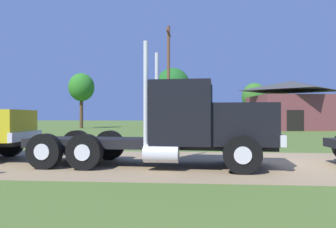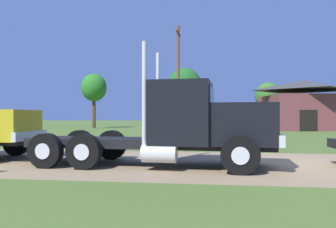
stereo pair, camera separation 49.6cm
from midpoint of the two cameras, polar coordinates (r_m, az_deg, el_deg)
name	(u,v)px [view 1 (the left image)]	position (r m, az deg, el deg)	size (l,w,h in m)	color
ground_plane	(289,164)	(11.46, 19.16, -8.25)	(200.00, 200.00, 0.00)	#4F6829
dirt_track	(289,164)	(11.46, 19.16, -8.23)	(120.00, 6.73, 0.01)	#937A56
truck_foreground_white	(186,126)	(10.26, 1.68, -2.10)	(8.03, 3.00, 3.77)	black
shed_building	(291,106)	(40.50, 20.36, 1.29)	(10.03, 9.21, 5.64)	brown
utility_pole_near	(168,77)	(28.43, -0.42, 6.44)	(0.26, 2.20, 9.35)	brown
tree_left	(81,88)	(43.99, -15.14, 4.45)	(3.29, 3.29, 7.12)	#513823
tree_mid	(173,87)	(44.23, 0.53, 4.64)	(4.75, 4.75, 8.05)	#513823
tree_right	(254,97)	(54.13, 14.55, 2.93)	(3.96, 3.96, 6.86)	#513823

